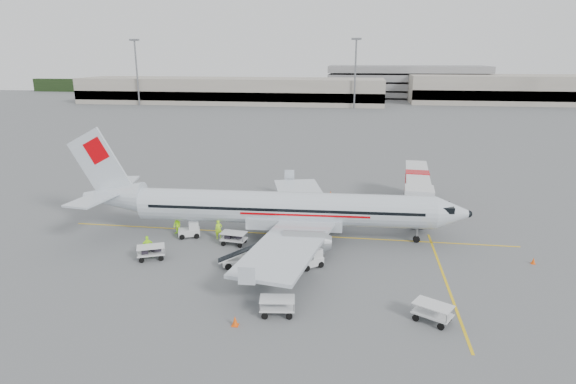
# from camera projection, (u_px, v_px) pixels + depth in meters

# --- Properties ---
(ground) EXTENTS (360.00, 360.00, 0.00)m
(ground) POSITION_uv_depth(u_px,v_px,m) (285.00, 234.00, 47.43)
(ground) COLOR #56595B
(stripe_lead) EXTENTS (44.00, 0.20, 0.01)m
(stripe_lead) POSITION_uv_depth(u_px,v_px,m) (285.00, 234.00, 47.43)
(stripe_lead) COLOR yellow
(stripe_lead) RESTS_ON ground
(stripe_cross) EXTENTS (0.20, 20.00, 0.01)m
(stripe_cross) POSITION_uv_depth(u_px,v_px,m) (445.00, 280.00, 37.86)
(stripe_cross) COLOR yellow
(stripe_cross) RESTS_ON ground
(terminal_west) EXTENTS (110.00, 22.00, 9.00)m
(terminal_west) POSITION_uv_depth(u_px,v_px,m) (231.00, 91.00, 175.46)
(terminal_west) COLOR gray
(terminal_west) RESTS_ON ground
(terminal_east) EXTENTS (90.00, 26.00, 10.00)m
(terminal_east) POSITION_uv_depth(u_px,v_px,m) (536.00, 89.00, 174.20)
(terminal_east) COLOR gray
(terminal_east) RESTS_ON ground
(parking_garage) EXTENTS (62.00, 24.00, 14.00)m
(parking_garage) POSITION_uv_depth(u_px,v_px,m) (406.00, 81.00, 194.22)
(parking_garage) COLOR slate
(parking_garage) RESTS_ON ground
(treeline) EXTENTS (300.00, 3.00, 6.00)m
(treeline) POSITION_uv_depth(u_px,v_px,m) (345.00, 88.00, 213.09)
(treeline) COLOR black
(treeline) RESTS_ON ground
(mast_west) EXTENTS (3.20, 1.20, 22.00)m
(mast_west) POSITION_uv_depth(u_px,v_px,m) (137.00, 73.00, 166.46)
(mast_west) COLOR slate
(mast_west) RESTS_ON ground
(mast_center) EXTENTS (3.20, 1.20, 22.00)m
(mast_center) POSITION_uv_depth(u_px,v_px,m) (355.00, 74.00, 155.96)
(mast_center) COLOR slate
(mast_center) RESTS_ON ground
(aircraft) EXTENTS (38.18, 30.52, 10.21)m
(aircraft) POSITION_uv_depth(u_px,v_px,m) (285.00, 187.00, 45.29)
(aircraft) COLOR silver
(aircraft) RESTS_ON ground
(jet_bridge) EXTENTS (4.58, 17.35, 4.50)m
(jet_bridge) POSITION_uv_depth(u_px,v_px,m) (416.00, 191.00, 54.19)
(jet_bridge) COLOR silver
(jet_bridge) RESTS_ON ground
(belt_loader) EXTENTS (4.60, 2.87, 2.34)m
(belt_loader) POSITION_uv_depth(u_px,v_px,m) (242.00, 253.00, 40.12)
(belt_loader) COLOR silver
(belt_loader) RESTS_ON ground
(tug_fore) EXTENTS (2.32, 2.19, 1.58)m
(tug_fore) POSITION_uv_depth(u_px,v_px,m) (310.00, 258.00, 39.97)
(tug_fore) COLOR silver
(tug_fore) RESTS_ON ground
(tug_mid) EXTENTS (2.79, 2.15, 1.90)m
(tug_mid) POSITION_uv_depth(u_px,v_px,m) (274.00, 245.00, 42.23)
(tug_mid) COLOR silver
(tug_mid) RESTS_ON ground
(tug_aft) EXTENTS (2.31, 1.79, 1.57)m
(tug_aft) POSITION_uv_depth(u_px,v_px,m) (189.00, 229.00, 46.58)
(tug_aft) COLOR silver
(tug_aft) RESTS_ON ground
(cart_loaded_a) EXTENTS (2.48, 1.65, 1.21)m
(cart_loaded_a) POSITION_uv_depth(u_px,v_px,m) (234.00, 238.00, 44.76)
(cart_loaded_a) COLOR silver
(cart_loaded_a) RESTS_ON ground
(cart_loaded_b) EXTENTS (2.67, 2.17, 1.21)m
(cart_loaded_b) POSITION_uv_depth(u_px,v_px,m) (151.00, 253.00, 41.56)
(cart_loaded_b) COLOR silver
(cart_loaded_b) RESTS_ON ground
(cart_empty_a) EXTENTS (2.53, 1.69, 1.23)m
(cart_empty_a) POSITION_uv_depth(u_px,v_px,m) (277.00, 306.00, 32.64)
(cart_empty_a) COLOR silver
(cart_empty_a) RESTS_ON ground
(cart_empty_b) EXTENTS (2.85, 2.48, 1.28)m
(cart_empty_b) POSITION_uv_depth(u_px,v_px,m) (432.00, 313.00, 31.79)
(cart_empty_b) COLOR silver
(cart_empty_b) RESTS_ON ground
(cone_nose) EXTENTS (0.35, 0.35, 0.57)m
(cone_nose) POSITION_uv_depth(u_px,v_px,m) (533.00, 261.00, 40.71)
(cone_nose) COLOR #F5500A
(cone_nose) RESTS_ON ground
(cone_port) EXTENTS (0.39, 0.39, 0.64)m
(cone_port) POSITION_uv_depth(u_px,v_px,m) (330.00, 193.00, 60.41)
(cone_port) COLOR #F5500A
(cone_port) RESTS_ON ground
(cone_stbd) EXTENTS (0.44, 0.44, 0.71)m
(cone_stbd) POSITION_uv_depth(u_px,v_px,m) (235.00, 321.00, 31.37)
(cone_stbd) COLOR #F5500A
(cone_stbd) RESTS_ON ground
(crew_a) EXTENTS (0.81, 0.68, 1.90)m
(crew_a) POSITION_uv_depth(u_px,v_px,m) (219.00, 229.00, 46.10)
(crew_a) COLOR #A4E818
(crew_a) RESTS_ON ground
(crew_b) EXTENTS (1.09, 1.02, 1.78)m
(crew_b) POSITION_uv_depth(u_px,v_px,m) (177.00, 226.00, 47.23)
(crew_b) COLOR #A4E818
(crew_b) RESTS_ON ground
(crew_c) EXTENTS (0.97, 1.19, 1.61)m
(crew_c) POSITION_uv_depth(u_px,v_px,m) (258.00, 262.00, 39.25)
(crew_c) COLOR #A4E818
(crew_c) RESTS_ON ground
(crew_d) EXTENTS (1.14, 0.94, 1.83)m
(crew_d) POSITION_uv_depth(u_px,v_px,m) (148.00, 246.00, 42.24)
(crew_d) COLOR #A4E818
(crew_d) RESTS_ON ground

